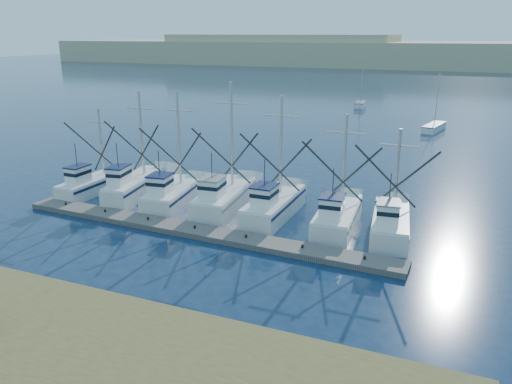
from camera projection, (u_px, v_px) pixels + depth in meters
ground at (246, 294)px, 26.95m from camera, size 500.00×500.00×0.00m
floating_dock at (195, 231)px, 35.07m from camera, size 29.36×3.17×0.39m
dune_ridge at (444, 54)px, 210.43m from camera, size 360.00×60.00×10.00m
trawler_fleet at (227, 200)px, 39.14m from camera, size 28.37×8.56×9.94m
sailboat_near at (434, 127)px, 71.96m from camera, size 3.04×6.75×8.10m
sailboat_far at (360, 105)px, 94.99m from camera, size 2.03×5.01×8.10m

